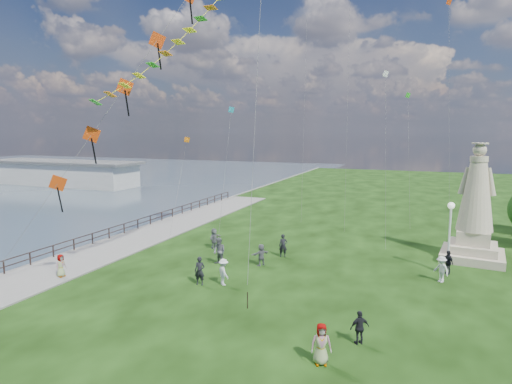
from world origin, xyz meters
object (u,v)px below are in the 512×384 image
at_px(lamppost, 450,222).
at_px(person_8, 441,269).
at_px(person_4, 321,344).
at_px(person_0, 200,271).
at_px(person_3, 360,328).
at_px(person_5, 214,238).
at_px(person_10, 61,267).
at_px(person_9, 448,262).
at_px(person_2, 224,272).
at_px(person_6, 283,246).
at_px(person_11, 261,255).
at_px(pier_pavilion, 64,173).
at_px(person_1, 219,251).
at_px(statue, 475,216).

xyz_separation_m(lamppost, person_8, (-0.45, -2.16, -2.59)).
bearing_deg(person_4, person_0, 123.09).
distance_m(person_3, person_5, 17.55).
bearing_deg(person_0, person_8, 13.31).
distance_m(lamppost, person_5, 17.36).
relative_size(lamppost, person_10, 3.23).
relative_size(person_8, person_9, 1.05).
distance_m(person_2, person_9, 14.75).
height_order(lamppost, person_4, lamppost).
bearing_deg(person_0, person_6, 58.44).
xyz_separation_m(person_4, person_11, (-6.81, 11.04, -0.08)).
bearing_deg(person_6, person_3, -78.32).
relative_size(person_0, person_11, 1.14).
xyz_separation_m(person_3, person_6, (-7.23, 11.33, 0.09)).
xyz_separation_m(pier_pavilion, person_9, (62.60, -29.01, -1.05)).
relative_size(person_2, person_11, 1.06).
distance_m(person_8, person_9, 1.91).
relative_size(pier_pavilion, person_8, 18.20).
xyz_separation_m(lamppost, person_5, (-17.16, -0.37, -2.60)).
relative_size(person_1, person_3, 1.27).
bearing_deg(person_11, person_1, -37.65).
bearing_deg(lamppost, person_5, -178.75).
xyz_separation_m(pier_pavilion, person_2, (49.79, -36.31, -1.02)).
height_order(person_1, person_11, person_1).
relative_size(person_1, person_11, 1.26).
relative_size(person_3, person_10, 1.05).
relative_size(statue, person_11, 5.52).
bearing_deg(person_0, person_11, 56.43).
distance_m(person_5, person_11, 5.85).
bearing_deg(person_4, pier_pavilion, 120.67).
bearing_deg(person_2, person_8, -117.42).
bearing_deg(person_2, person_10, 53.85).
bearing_deg(person_4, lamppost, 47.35).
bearing_deg(person_8, person_1, -128.54).
height_order(person_1, person_2, person_1).
bearing_deg(pier_pavilion, person_5, -32.61).
bearing_deg(person_11, pier_pavilion, -88.90).
height_order(statue, person_2, statue).
bearing_deg(person_2, person_11, -61.08).
height_order(person_0, person_3, person_0).
height_order(person_4, person_6, person_6).
relative_size(statue, person_9, 5.40).
bearing_deg(person_1, person_8, 28.83).
bearing_deg(person_11, person_4, 65.04).
distance_m(lamppost, person_6, 11.56).
height_order(pier_pavilion, person_9, pier_pavilion).
height_order(statue, person_11, statue).
distance_m(pier_pavilion, person_5, 53.95).
relative_size(pier_pavilion, person_4, 17.52).
bearing_deg(person_11, person_0, 9.98).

